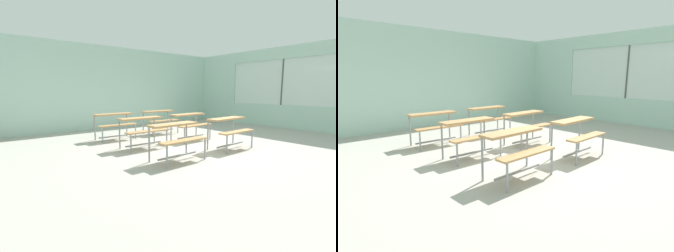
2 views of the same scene
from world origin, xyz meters
The scene contains 9 objects.
ground centered at (0.00, 0.00, -0.03)m, with size 10.00×9.00×0.05m, color #ADA89E.
wall_back centered at (0.00, 4.50, 1.50)m, with size 10.00×0.12×3.00m, color silver.
wall_right centered at (5.00, -0.13, 1.45)m, with size 0.12×9.00×3.00m.
desk_bench_r0c0 centered at (-1.02, -0.49, 0.56)m, with size 1.11×0.61×0.74m.
desk_bench_r0c1 centered at (0.64, -0.50, 0.56)m, with size 1.11×0.62×0.74m.
desk_bench_r1c0 centered at (-0.95, 0.86, 0.56)m, with size 1.11×0.61×0.74m.
desk_bench_r1c1 centered at (0.63, 0.86, 0.56)m, with size 1.11×0.61×0.74m.
desk_bench_r2c0 centered at (-1.01, 2.25, 0.56)m, with size 1.12×0.62×0.74m.
desk_bench_r2c1 centered at (0.61, 2.26, 0.56)m, with size 1.11×0.61×0.74m.
Camera 2 is at (-3.80, -3.30, 1.60)m, focal length 28.00 mm.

